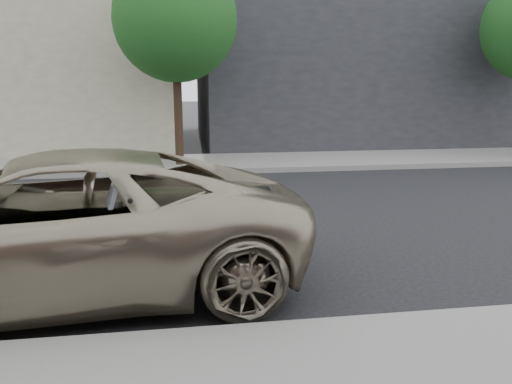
# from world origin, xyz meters

# --- Properties ---
(ground) EXTENTS (120.00, 120.00, 0.00)m
(ground) POSITION_xyz_m (0.00, 0.00, 0.00)
(ground) COLOR black
(ground) RESTS_ON ground
(far_sidewalk) EXTENTS (44.00, 3.00, 0.15)m
(far_sidewalk) POSITION_xyz_m (0.00, -6.50, 0.07)
(far_sidewalk) COLOR gray
(far_sidewalk) RESTS_ON ground
(far_building_dark) EXTENTS (16.00, 11.00, 7.00)m
(far_building_dark) POSITION_xyz_m (-7.00, -13.50, 3.50)
(far_building_dark) COLOR #29292E
(far_building_dark) RESTS_ON ground
(street_tree_mid) EXTENTS (3.40, 3.40, 5.70)m
(street_tree_mid) POSITION_xyz_m (2.00, -6.00, 4.14)
(street_tree_mid) COLOR #342317
(street_tree_mid) RESTS_ON far_sidewalk
(motorcycle) EXTENTS (2.39, 1.07, 1.53)m
(motorcycle) POSITION_xyz_m (1.85, 2.95, 0.66)
(motorcycle) COLOR black
(motorcycle) RESTS_ON ground
(minivan) EXTENTS (6.27, 3.32, 1.68)m
(minivan) POSITION_xyz_m (3.57, 2.60, 0.84)
(minivan) COLOR tan
(minivan) RESTS_ON ground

